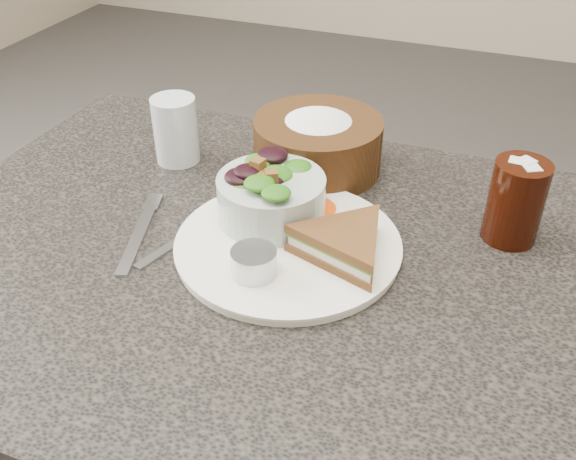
# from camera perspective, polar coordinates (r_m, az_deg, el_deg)

# --- Properties ---
(dining_table) EXTENTS (1.00, 0.70, 0.75)m
(dining_table) POSITION_cam_1_polar(r_m,az_deg,el_deg) (1.07, -0.15, -18.65)
(dining_table) COLOR black
(dining_table) RESTS_ON floor
(dinner_plate) EXTENTS (0.28, 0.28, 0.01)m
(dinner_plate) POSITION_cam_1_polar(r_m,az_deg,el_deg) (0.80, 0.00, -1.39)
(dinner_plate) COLOR white
(dinner_plate) RESTS_ON dining_table
(sandwich) EXTENTS (0.19, 0.19, 0.04)m
(sandwich) POSITION_cam_1_polar(r_m,az_deg,el_deg) (0.77, 5.07, -1.23)
(sandwich) COLOR #55301B
(sandwich) RESTS_ON dinner_plate
(salad_bowl) EXTENTS (0.16, 0.16, 0.08)m
(salad_bowl) POSITION_cam_1_polar(r_m,az_deg,el_deg) (0.82, -1.50, 3.49)
(salad_bowl) COLOR #A2B0A9
(salad_bowl) RESTS_ON dinner_plate
(dressing_ramekin) EXTENTS (0.07, 0.07, 0.03)m
(dressing_ramekin) POSITION_cam_1_polar(r_m,az_deg,el_deg) (0.74, -3.06, -2.91)
(dressing_ramekin) COLOR #ABB1B8
(dressing_ramekin) RESTS_ON dinner_plate
(orange_wedge) EXTENTS (0.09, 0.09, 0.03)m
(orange_wedge) POSITION_cam_1_polar(r_m,az_deg,el_deg) (0.86, 2.25, 2.73)
(orange_wedge) COLOR #FF550D
(orange_wedge) RESTS_ON dinner_plate
(fork) EXTENTS (0.06, 0.16, 0.00)m
(fork) POSITION_cam_1_polar(r_m,az_deg,el_deg) (0.85, -13.19, -0.55)
(fork) COLOR #A8ADB8
(fork) RESTS_ON dining_table
(knife) EXTENTS (0.07, 0.19, 0.00)m
(knife) POSITION_cam_1_polar(r_m,az_deg,el_deg) (0.85, -8.39, -0.11)
(knife) COLOR #9EA3AA
(knife) RESTS_ON dining_table
(bread_basket) EXTENTS (0.24, 0.24, 0.11)m
(bread_basket) POSITION_cam_1_polar(r_m,az_deg,el_deg) (0.95, 2.67, 8.34)
(bread_basket) COLOR #472813
(bread_basket) RESTS_ON dining_table
(cola_glass) EXTENTS (0.08, 0.08, 0.12)m
(cola_glass) POSITION_cam_1_polar(r_m,az_deg,el_deg) (0.85, 19.66, 2.73)
(cola_glass) COLOR black
(cola_glass) RESTS_ON dining_table
(water_glass) EXTENTS (0.08, 0.08, 0.10)m
(water_glass) POSITION_cam_1_polar(r_m,az_deg,el_deg) (0.99, -9.97, 8.76)
(water_glass) COLOR silver
(water_glass) RESTS_ON dining_table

